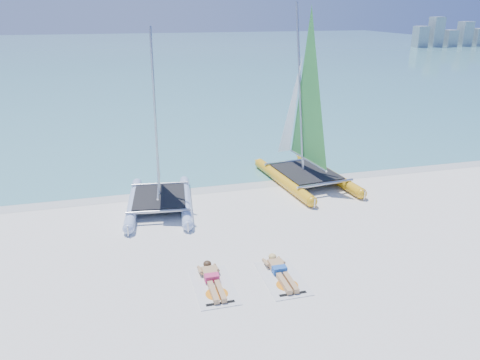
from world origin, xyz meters
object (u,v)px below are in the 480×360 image
at_px(catamaran_yellow, 302,125).
at_px(sunbather_b, 280,271).
at_px(catamaran_blue, 157,155).
at_px(towel_b, 282,278).
at_px(sunbather_a, 212,279).
at_px(towel_a, 214,286).

xyz_separation_m(catamaran_yellow, sunbather_b, (-3.29, -6.82, -2.10)).
distance_m(catamaran_blue, catamaran_yellow, 6.04).
distance_m(towel_b, sunbather_b, 0.22).
bearing_deg(towel_b, sunbather_a, 171.27).
bearing_deg(catamaran_blue, towel_b, -58.24).
bearing_deg(towel_a, sunbather_a, 90.00).
bearing_deg(towel_b, catamaran_yellow, 64.83).
xyz_separation_m(catamaran_yellow, towel_b, (-3.29, -7.01, -2.21)).
height_order(catamaran_yellow, sunbather_a, catamaran_yellow).
height_order(towel_b, sunbather_b, sunbather_b).
bearing_deg(sunbather_b, catamaran_blue, 115.41).
relative_size(catamaran_blue, towel_a, 3.36).
xyz_separation_m(catamaran_blue, sunbather_b, (2.57, -5.41, -1.74)).
height_order(catamaran_blue, catamaran_yellow, catamaran_yellow).
xyz_separation_m(catamaran_blue, sunbather_a, (0.77, -5.32, -1.74)).
bearing_deg(catamaran_yellow, sunbather_a, -133.27).
bearing_deg(sunbather_a, towel_a, -90.00).
xyz_separation_m(catamaran_yellow, towel_a, (-5.09, -6.92, -2.21)).
relative_size(catamaran_yellow, sunbather_b, 4.08).
xyz_separation_m(catamaran_blue, towel_a, (0.77, -5.51, -1.85)).
bearing_deg(catamaran_yellow, catamaran_blue, -172.63).
height_order(towel_a, sunbather_b, sunbather_b).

